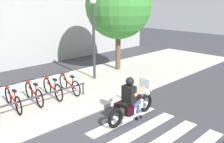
{
  "coord_description": "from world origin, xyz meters",
  "views": [
    {
      "loc": [
        -4.18,
        -4.05,
        3.65
      ],
      "look_at": [
        1.71,
        1.95,
        1.25
      ],
      "focal_mm": 39.71,
      "sensor_mm": 36.0,
      "label": 1
    }
  ],
  "objects_px": {
    "street_lamp": "(94,32)",
    "motorcycle": "(132,106)",
    "bicycle_2": "(13,100)",
    "bicycle_4": "(53,89)",
    "rider": "(131,96)",
    "tree_near_rack": "(118,6)",
    "bicycle_3": "(34,94)",
    "bicycle_5": "(69,84)",
    "bike_rack": "(31,99)"
  },
  "relations": [
    {
      "from": "motorcycle",
      "to": "bicycle_4",
      "type": "bearing_deg",
      "value": 108.57
    },
    {
      "from": "motorcycle",
      "to": "bicycle_3",
      "type": "xyz_separation_m",
      "value": [
        -1.77,
        3.03,
        0.05
      ]
    },
    {
      "from": "bicycle_3",
      "to": "bicycle_5",
      "type": "height_order",
      "value": "bicycle_3"
    },
    {
      "from": "bicycle_2",
      "to": "bike_rack",
      "type": "height_order",
      "value": "bicycle_2"
    },
    {
      "from": "rider",
      "to": "bicycle_2",
      "type": "bearing_deg",
      "value": 128.88
    },
    {
      "from": "tree_near_rack",
      "to": "bicycle_4",
      "type": "bearing_deg",
      "value": -166.37
    },
    {
      "from": "rider",
      "to": "street_lamp",
      "type": "distance_m",
      "value": 4.41
    },
    {
      "from": "bicycle_2",
      "to": "bike_rack",
      "type": "bearing_deg",
      "value": -55.88
    },
    {
      "from": "street_lamp",
      "to": "bicycle_2",
      "type": "bearing_deg",
      "value": -170.13
    },
    {
      "from": "bicycle_3",
      "to": "rider",
      "type": "bearing_deg",
      "value": -60.83
    },
    {
      "from": "bicycle_5",
      "to": "rider",
      "type": "bearing_deg",
      "value": -86.47
    },
    {
      "from": "bicycle_4",
      "to": "bike_rack",
      "type": "relative_size",
      "value": 0.37
    },
    {
      "from": "rider",
      "to": "bicycle_5",
      "type": "height_order",
      "value": "rider"
    },
    {
      "from": "bicycle_4",
      "to": "motorcycle",
      "type": "bearing_deg",
      "value": -71.43
    },
    {
      "from": "motorcycle",
      "to": "street_lamp",
      "type": "xyz_separation_m",
      "value": [
        1.65,
        3.76,
        1.88
      ]
    },
    {
      "from": "bicycle_4",
      "to": "street_lamp",
      "type": "bearing_deg",
      "value": 15.23
    },
    {
      "from": "bicycle_4",
      "to": "bicycle_5",
      "type": "height_order",
      "value": "bicycle_4"
    },
    {
      "from": "bicycle_3",
      "to": "bicycle_4",
      "type": "relative_size",
      "value": 1.01
    },
    {
      "from": "bicycle_2",
      "to": "tree_near_rack",
      "type": "height_order",
      "value": "tree_near_rack"
    },
    {
      "from": "motorcycle",
      "to": "bicycle_3",
      "type": "distance_m",
      "value": 3.51
    },
    {
      "from": "bicycle_3",
      "to": "bicycle_5",
      "type": "xyz_separation_m",
      "value": [
        1.5,
        0.0,
        -0.02
      ]
    },
    {
      "from": "motorcycle",
      "to": "bicycle_2",
      "type": "relative_size",
      "value": 1.28
    },
    {
      "from": "rider",
      "to": "bicycle_3",
      "type": "relative_size",
      "value": 0.88
    },
    {
      "from": "bicycle_4",
      "to": "bicycle_2",
      "type": "bearing_deg",
      "value": 179.97
    },
    {
      "from": "rider",
      "to": "street_lamp",
      "type": "xyz_separation_m",
      "value": [
        1.73,
        3.76,
        1.52
      ]
    },
    {
      "from": "bicycle_4",
      "to": "rider",
      "type": "bearing_deg",
      "value": -72.78
    },
    {
      "from": "bicycle_2",
      "to": "tree_near_rack",
      "type": "relative_size",
      "value": 0.33
    },
    {
      "from": "bicycle_4",
      "to": "bike_rack",
      "type": "bearing_deg",
      "value": -153.88
    },
    {
      "from": "rider",
      "to": "bicycle_5",
      "type": "distance_m",
      "value": 3.05
    },
    {
      "from": "bicycle_5",
      "to": "tree_near_rack",
      "type": "distance_m",
      "value": 5.0
    },
    {
      "from": "rider",
      "to": "bicycle_2",
      "type": "relative_size",
      "value": 0.85
    },
    {
      "from": "street_lamp",
      "to": "tree_near_rack",
      "type": "distance_m",
      "value": 2.29
    },
    {
      "from": "motorcycle",
      "to": "bicycle_2",
      "type": "height_order",
      "value": "motorcycle"
    },
    {
      "from": "rider",
      "to": "bicycle_2",
      "type": "distance_m",
      "value": 3.91
    },
    {
      "from": "rider",
      "to": "bicycle_5",
      "type": "bearing_deg",
      "value": 93.53
    },
    {
      "from": "bicycle_2",
      "to": "street_lamp",
      "type": "relative_size",
      "value": 0.44
    },
    {
      "from": "motorcycle",
      "to": "rider",
      "type": "bearing_deg",
      "value": 179.82
    },
    {
      "from": "bike_rack",
      "to": "street_lamp",
      "type": "distance_m",
      "value": 4.38
    },
    {
      "from": "motorcycle",
      "to": "tree_near_rack",
      "type": "height_order",
      "value": "tree_near_rack"
    },
    {
      "from": "tree_near_rack",
      "to": "bicycle_2",
      "type": "bearing_deg",
      "value": -169.63
    },
    {
      "from": "bicycle_2",
      "to": "street_lamp",
      "type": "xyz_separation_m",
      "value": [
        4.18,
        0.73,
        1.84
      ]
    },
    {
      "from": "bicycle_5",
      "to": "bicycle_2",
      "type": "bearing_deg",
      "value": -180.0
    },
    {
      "from": "tree_near_rack",
      "to": "bike_rack",
      "type": "bearing_deg",
      "value": -163.78
    },
    {
      "from": "rider",
      "to": "tree_near_rack",
      "type": "xyz_separation_m",
      "value": [
        3.71,
        4.16,
        2.59
      ]
    },
    {
      "from": "bicycle_4",
      "to": "street_lamp",
      "type": "relative_size",
      "value": 0.42
    },
    {
      "from": "street_lamp",
      "to": "motorcycle",
      "type": "bearing_deg",
      "value": -113.75
    },
    {
      "from": "motorcycle",
      "to": "street_lamp",
      "type": "relative_size",
      "value": 0.57
    },
    {
      "from": "bicycle_2",
      "to": "bicycle_4",
      "type": "distance_m",
      "value": 1.5
    },
    {
      "from": "motorcycle",
      "to": "bicycle_4",
      "type": "xyz_separation_m",
      "value": [
        -1.02,
        3.03,
        0.05
      ]
    },
    {
      "from": "motorcycle",
      "to": "bicycle_2",
      "type": "distance_m",
      "value": 3.94
    }
  ]
}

